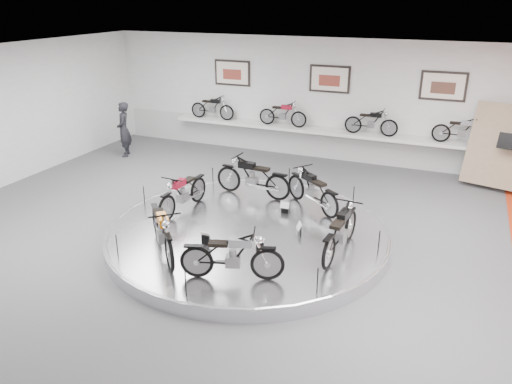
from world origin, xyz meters
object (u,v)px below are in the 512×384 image
at_px(shelf, 325,132).
at_px(bike_f, 341,231).
at_px(visitor, 124,129).
at_px(bike_b, 253,177).
at_px(bike_a, 312,189).
at_px(display_platform, 248,234).
at_px(bike_e, 232,255).
at_px(bike_c, 183,192).
at_px(bike_d, 162,230).

distance_m(shelf, bike_f, 7.13).
height_order(bike_f, visitor, visitor).
height_order(bike_b, visitor, visitor).
bearing_deg(bike_f, bike_a, 35.12).
bearing_deg(display_platform, bike_b, 109.83).
bearing_deg(bike_f, bike_e, 141.58).
bearing_deg(display_platform, bike_a, 58.39).
bearing_deg(bike_f, shelf, 22.51).
bearing_deg(bike_c, bike_a, 119.85).
bearing_deg(display_platform, bike_e, -73.98).
xyz_separation_m(shelf, bike_c, (-1.83, -6.14, -0.20)).
xyz_separation_m(bike_c, visitor, (-4.69, 3.99, 0.14)).
relative_size(bike_c, visitor, 0.90).
distance_m(bike_d, visitor, 8.09).
xyz_separation_m(bike_b, bike_d, (-0.44, -3.62, 0.00)).
bearing_deg(display_platform, shelf, 90.00).
relative_size(display_platform, bike_f, 3.68).
bearing_deg(bike_e, display_platform, 87.51).
relative_size(bike_e, visitor, 0.88).
bearing_deg(bike_c, shelf, 167.16).
relative_size(display_platform, bike_d, 3.52).
height_order(bike_b, bike_f, bike_b).
bearing_deg(bike_e, shelf, 75.56).
relative_size(bike_d, visitor, 0.97).
bearing_deg(bike_e, bike_a, 65.29).
bearing_deg(bike_c, bike_e, 49.59).
relative_size(bike_c, bike_e, 1.02).
bearing_deg(bike_b, bike_a, 176.91).
relative_size(bike_b, bike_e, 1.09).
relative_size(display_platform, bike_c, 3.80).
distance_m(display_platform, bike_e, 2.29).
distance_m(bike_c, visitor, 6.15).
height_order(shelf, bike_f, bike_f).
height_order(bike_c, bike_d, bike_d).
distance_m(display_platform, visitor, 7.81).
height_order(display_platform, bike_f, bike_f).
bearing_deg(bike_b, visitor, -18.62).
bearing_deg(shelf, bike_f, -71.88).
bearing_deg(display_platform, bike_d, -121.99).
height_order(bike_a, bike_e, bike_a).
bearing_deg(visitor, shelf, 77.48).
bearing_deg(visitor, bike_d, 11.10).
relative_size(display_platform, bike_a, 3.76).
bearing_deg(visitor, bike_a, 40.15).
distance_m(bike_b, bike_d, 3.65).
distance_m(bike_e, visitor, 9.54).
height_order(shelf, visitor, visitor).
bearing_deg(bike_c, visitor, -126.64).
relative_size(display_platform, visitor, 3.41).
bearing_deg(bike_c, display_platform, 85.80).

